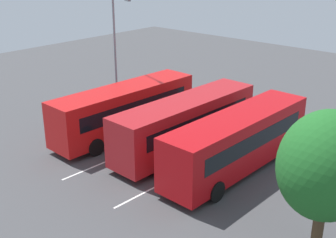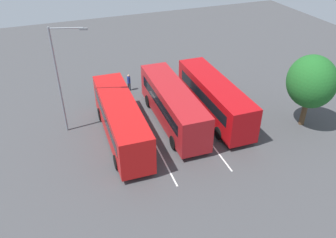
{
  "view_description": "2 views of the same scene",
  "coord_description": "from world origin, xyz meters",
  "px_view_note": "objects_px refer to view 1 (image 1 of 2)",
  "views": [
    {
      "loc": [
        -18.14,
        -15.44,
        11.33
      ],
      "look_at": [
        0.51,
        1.14,
        1.69
      ],
      "focal_mm": 46.5,
      "sensor_mm": 36.0,
      "label": 1
    },
    {
      "loc": [
        -21.96,
        8.84,
        15.84
      ],
      "look_at": [
        -0.51,
        0.58,
        1.2
      ],
      "focal_mm": 36.64,
      "sensor_mm": 36.0,
      "label": 2
    }
  ],
  "objects_px": {
    "bus_far_left": "(238,140)",
    "depot_tree": "(327,166)",
    "street_lamp": "(116,47)",
    "bus_center_left": "(186,123)",
    "bus_center_right": "(125,109)",
    "pedestrian": "(227,101)"
  },
  "relations": [
    {
      "from": "bus_center_left",
      "to": "street_lamp",
      "type": "height_order",
      "value": "street_lamp"
    },
    {
      "from": "bus_far_left",
      "to": "street_lamp",
      "type": "relative_size",
      "value": 1.24
    },
    {
      "from": "pedestrian",
      "to": "street_lamp",
      "type": "relative_size",
      "value": 0.2
    },
    {
      "from": "bus_far_left",
      "to": "bus_center_right",
      "type": "xyz_separation_m",
      "value": [
        -0.58,
        8.28,
        0.0
      ]
    },
    {
      "from": "bus_center_right",
      "to": "pedestrian",
      "type": "xyz_separation_m",
      "value": [
        7.67,
        -2.72,
        -0.79
      ]
    },
    {
      "from": "bus_center_right",
      "to": "pedestrian",
      "type": "height_order",
      "value": "bus_center_right"
    },
    {
      "from": "bus_center_left",
      "to": "depot_tree",
      "type": "bearing_deg",
      "value": -110.29
    },
    {
      "from": "bus_far_left",
      "to": "bus_center_right",
      "type": "bearing_deg",
      "value": 95.44
    },
    {
      "from": "bus_center_right",
      "to": "depot_tree",
      "type": "distance_m",
      "value": 15.12
    },
    {
      "from": "bus_far_left",
      "to": "pedestrian",
      "type": "height_order",
      "value": "bus_far_left"
    },
    {
      "from": "bus_center_left",
      "to": "depot_tree",
      "type": "height_order",
      "value": "depot_tree"
    },
    {
      "from": "bus_far_left",
      "to": "depot_tree",
      "type": "distance_m",
      "value": 7.74
    },
    {
      "from": "bus_center_left",
      "to": "bus_center_right",
      "type": "height_order",
      "value": "same"
    },
    {
      "from": "bus_far_left",
      "to": "street_lamp",
      "type": "height_order",
      "value": "street_lamp"
    },
    {
      "from": "bus_far_left",
      "to": "bus_center_left",
      "type": "distance_m",
      "value": 3.75
    },
    {
      "from": "depot_tree",
      "to": "bus_center_right",
      "type": "bearing_deg",
      "value": 76.98
    },
    {
      "from": "depot_tree",
      "to": "street_lamp",
      "type": "bearing_deg",
      "value": 71.67
    },
    {
      "from": "bus_far_left",
      "to": "depot_tree",
      "type": "height_order",
      "value": "depot_tree"
    },
    {
      "from": "bus_center_left",
      "to": "street_lamp",
      "type": "relative_size",
      "value": 1.24
    },
    {
      "from": "bus_far_left",
      "to": "bus_center_right",
      "type": "height_order",
      "value": "same"
    },
    {
      "from": "bus_center_right",
      "to": "depot_tree",
      "type": "bearing_deg",
      "value": -101.03
    },
    {
      "from": "pedestrian",
      "to": "street_lamp",
      "type": "height_order",
      "value": "street_lamp"
    }
  ]
}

